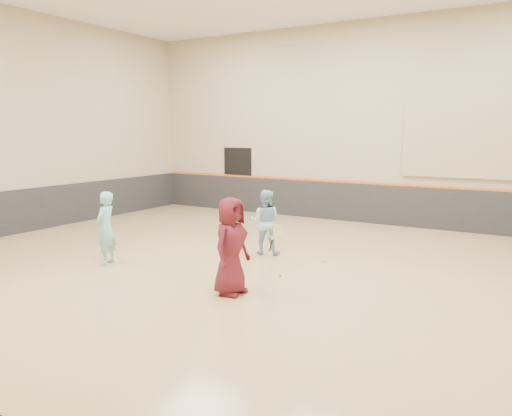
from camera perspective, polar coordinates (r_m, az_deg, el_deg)
The scene contains 14 objects.
room at distance 10.13m, azimuth 0.93°, elevation -2.37°, with size 15.04×12.04×6.22m.
wainscot_back at distance 15.55m, azimuth 11.96°, elevation 0.57°, with size 14.90×0.04×1.20m, color #232326.
wainscot_left at distance 15.27m, azimuth -24.17°, elevation -0.17°, with size 0.04×11.90×1.20m, color #232326.
accent_stripe at distance 15.47m, azimuth 12.02°, elevation 2.84°, with size 14.90×0.03×0.06m, color #D85914.
acoustic_panel at distance 14.72m, azimuth 22.60°, elevation 7.06°, with size 3.20×0.08×2.00m, color tan.
doorway at distance 17.47m, azimuth -2.09°, elevation 3.29°, with size 1.10×0.05×2.20m, color black.
girl at distance 10.84m, azimuth -16.81°, elevation -2.24°, with size 0.56×0.37×1.54m, color #75CCC2.
instructor at distance 11.30m, azimuth 1.05°, elevation -1.61°, with size 0.71×0.56×1.47m, color #92BFE3.
young_man at distance 8.50m, azimuth -2.88°, elevation -4.37°, with size 0.82×0.53×1.68m, color #55141E.
held_racket at distance 11.03m, azimuth 2.12°, elevation -2.67°, with size 0.44×0.44×0.67m, color #B7D02D, non-canonical shape.
spare_racket at distance 13.60m, azimuth 2.35°, elevation -2.67°, with size 0.76×0.76×0.14m, color #B0CE2D, non-canonical shape.
ball_under_racket at distance 9.69m, azimuth 2.79°, elevation -7.64°, with size 0.07×0.07×0.07m, color #C7E334.
ball_in_hand at distance 8.30m, azimuth -2.28°, elevation -2.93°, with size 0.07×0.07×0.07m, color yellow.
ball_beside_spare at distance 10.82m, azimuth 7.85°, elevation -5.97°, with size 0.07×0.07×0.07m, color yellow.
Camera 1 is at (4.95, -8.61, 2.77)m, focal length 35.00 mm.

